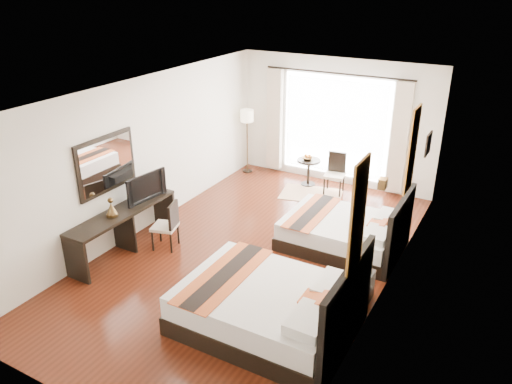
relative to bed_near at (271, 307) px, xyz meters
The scene contains 29 objects.
floor 1.96m from the bed_near, 127.10° to the left, with size 4.50×7.50×0.01m, color #3C160B.
ceiling 3.12m from the bed_near, 127.10° to the left, with size 4.50×7.50×0.02m, color white.
wall_headboard 2.16m from the bed_near, 54.88° to the left, with size 0.01×7.50×2.80m, color silver.
wall_desk 3.89m from the bed_near, 155.71° to the left, with size 0.01×7.50×2.80m, color silver.
wall_window 5.51m from the bed_near, 102.42° to the left, with size 4.50×0.01×2.80m, color silver.
wall_entry 2.71m from the bed_near, 117.79° to the right, with size 4.50×0.01×2.80m, color silver.
window_glass 5.48m from the bed_near, 102.45° to the left, with size 2.40×0.02×2.20m, color white.
sheer_curtain 5.42m from the bed_near, 102.59° to the left, with size 2.30×0.02×2.10m, color white.
drape_left 5.87m from the bed_near, 116.82° to the left, with size 0.35×0.14×2.35m, color #BEAA93.
drape_right 5.26m from the bed_near, 86.82° to the left, with size 0.35×0.14×2.35m, color #BEAA93.
art_panel_near 1.94m from the bed_near, ahead, with size 0.03×0.50×1.35m, color maroon.
art_panel_far 3.21m from the bed_near, 67.37° to the left, with size 0.03×0.50×1.35m, color maroon.
wall_sconce 2.20m from the bed_near, 47.73° to the left, with size 0.10×0.14×0.14m, color #473219.
mirror_frame 3.65m from the bed_near, 169.77° to the left, with size 0.04×1.25×0.95m, color black.
mirror_glass 3.62m from the bed_near, 169.69° to the left, with size 0.01×1.12×0.82m, color white.
bed_near is the anchor object (origin of this frame).
bed_far 2.56m from the bed_near, 86.87° to the left, with size 2.00×1.56×1.12m.
nightstand 1.40m from the bed_near, 53.98° to the left, with size 0.39×0.48×0.46m, color black.
table_lamp 1.54m from the bed_near, 54.46° to the left, with size 0.26×0.26×0.41m.
vase 1.31m from the bed_near, 51.87° to the left, with size 0.14×0.14×0.14m, color black.
console_desk 3.21m from the bed_near, 169.04° to the left, with size 0.50×2.20×0.76m, color black.
television 3.41m from the bed_near, 159.67° to the left, with size 0.86×0.11×0.50m, color black.
bronze_figurine 3.23m from the bed_near, behind, with size 0.19×0.19×0.29m, color #473219, non-canonical shape.
desk_chair 2.79m from the bed_near, 158.37° to the left, with size 0.50×0.50×0.86m.
floor_lamp 5.86m from the bed_near, 123.18° to the left, with size 0.31×0.31×1.52m.
side_table 5.05m from the bed_near, 107.95° to the left, with size 0.52×0.52×0.60m, color black.
fruit_bowl 5.05m from the bed_near, 108.32° to the left, with size 0.24×0.24×0.06m, color #452B18.
window_chair 4.75m from the bed_near, 100.73° to the left, with size 0.46×0.46×0.89m.
jute_rug 4.54m from the bed_near, 106.34° to the left, with size 1.29×0.88×0.01m, color tan.
Camera 1 is at (3.65, -6.41, 4.44)m, focal length 35.00 mm.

